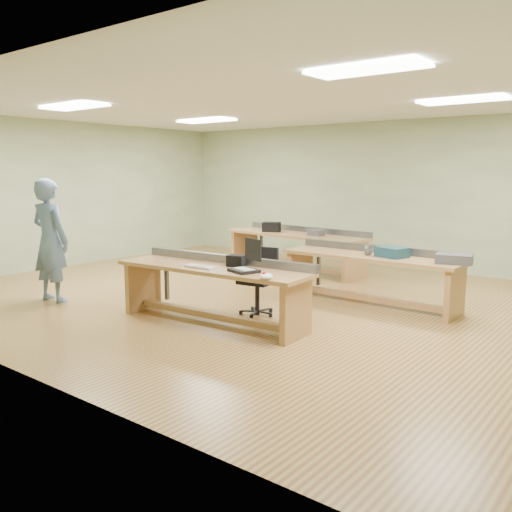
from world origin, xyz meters
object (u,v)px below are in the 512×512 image
object	(u,v)px
parts_bin_teal	(392,252)
mug	(368,252)
workbench_mid	(372,268)
laptop_base	(244,271)
parts_bin_grey	(454,259)
person	(50,240)
task_chair	(259,290)
drinks_can	(367,250)
camera_bag	(236,261)
workbench_front	(214,281)
workbench_back	(296,243)

from	to	relation	value
parts_bin_teal	mug	bearing A→B (deg)	-170.43
workbench_mid	laptop_base	world-z (taller)	workbench_mid
laptop_base	parts_bin_grey	size ratio (longest dim) A/B	0.74
person	task_chair	distance (m)	3.31
parts_bin_grey	drinks_can	size ratio (longest dim) A/B	3.76
camera_bag	mug	xyz separation A→B (m)	(0.91, 1.93, -0.03)
camera_bag	mug	distance (m)	2.14
parts_bin_grey	mug	xyz separation A→B (m)	(-1.23, -0.05, -0.02)
task_chair	workbench_front	bearing A→B (deg)	-115.77
workbench_mid	mug	distance (m)	0.26
parts_bin_grey	mug	bearing A→B (deg)	-177.60
mug	drinks_can	xyz separation A→B (m)	(-0.07, 0.11, 0.02)
laptop_base	task_chair	size ratio (longest dim) A/B	0.37
task_chair	mug	world-z (taller)	task_chair
workbench_front	drinks_can	size ratio (longest dim) A/B	22.64
workbench_front	mug	distance (m)	2.40
workbench_front	task_chair	size ratio (longest dim) A/B	3.00
laptop_base	camera_bag	distance (m)	0.40
laptop_base	parts_bin_teal	distance (m)	2.41
workbench_back	task_chair	xyz separation A→B (m)	(1.49, -3.15, -0.22)
person	task_chair	size ratio (longest dim) A/B	2.02
workbench_front	task_chair	xyz separation A→B (m)	(0.21, 0.69, -0.21)
parts_bin_grey	drinks_can	distance (m)	1.31
workbench_back	task_chair	bearing A→B (deg)	-57.79
parts_bin_grey	workbench_front	bearing A→B (deg)	-138.19
parts_bin_teal	drinks_can	distance (m)	0.42
person	camera_bag	size ratio (longest dim) A/B	8.46
person	task_chair	bearing A→B (deg)	-162.45
laptop_base	person	bearing A→B (deg)	-152.63
task_chair	workbench_back	bearing A→B (deg)	106.63
laptop_base	parts_bin_teal	size ratio (longest dim) A/B	0.83
workbench_front	mug	bearing A→B (deg)	57.26
workbench_back	drinks_can	world-z (taller)	drinks_can
laptop_base	parts_bin_grey	distance (m)	2.87
laptop_base	mug	size ratio (longest dim) A/B	2.97
camera_bag	task_chair	size ratio (longest dim) A/B	0.24
workbench_back	workbench_front	bearing A→B (deg)	-64.72
laptop_base	camera_bag	xyz separation A→B (m)	(-0.33, 0.23, 0.06)
task_chair	parts_bin_grey	distance (m)	2.66
workbench_mid	parts_bin_grey	size ratio (longest dim) A/B	5.92
workbench_mid	laptop_base	distance (m)	2.34
workbench_mid	workbench_front	bearing A→B (deg)	-117.49
parts_bin_grey	mug	size ratio (longest dim) A/B	4.02
person	laptop_base	size ratio (longest dim) A/B	5.49
camera_bag	parts_bin_teal	world-z (taller)	camera_bag
camera_bag	task_chair	xyz separation A→B (m)	(-0.04, 0.54, -0.49)
workbench_back	drinks_can	size ratio (longest dim) A/B	25.77
workbench_back	task_chair	size ratio (longest dim) A/B	3.41
workbench_front	parts_bin_grey	world-z (taller)	parts_bin_grey
laptop_base	drinks_can	distance (m)	2.33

